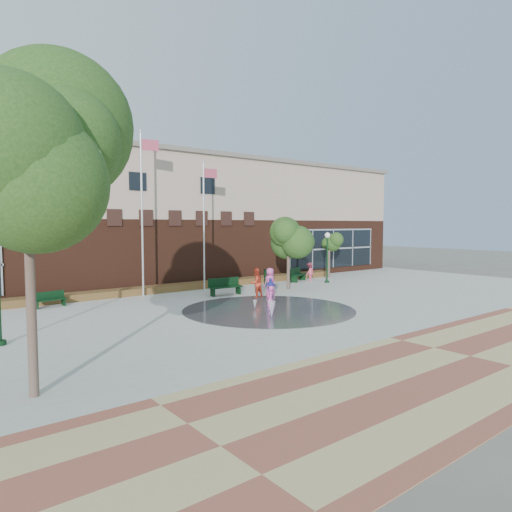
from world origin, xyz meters
TOP-DOWN VIEW (x-y plane):
  - ground at (0.00, 0.00)m, footprint 120.00×120.00m
  - plaza_concrete at (0.00, 4.00)m, footprint 46.00×18.00m
  - paver_band at (0.00, -7.00)m, footprint 46.00×6.00m
  - splash_pad at (0.00, 3.00)m, footprint 8.40×8.40m
  - library_building at (0.00, 17.48)m, footprint 44.40×10.40m
  - flower_bed at (0.00, 11.60)m, footprint 26.00×1.20m
  - flagpole_left at (-2.97, 10.75)m, footprint 1.10×0.32m
  - flagpole_right at (1.03, 10.51)m, footprint 1.00×0.21m
  - lamp_right at (9.91, 8.38)m, footprint 0.38×0.38m
  - bench_left at (-8.23, 10.33)m, footprint 1.65×0.68m
  - bench_mid at (0.92, 8.08)m, footprint 2.09×0.76m
  - bench_right at (8.79, 10.22)m, footprint 2.04×1.34m
  - trash_can at (5.90, 10.11)m, footprint 0.67×0.67m
  - tree_big_left at (-11.67, -2.11)m, footprint 5.26×5.26m
  - tree_mid at (5.52, 7.66)m, footprint 2.79×2.79m
  - tree_small_right at (12.52, 10.61)m, footprint 2.05×2.05m
  - water_jet_a at (-1.15, 1.41)m, footprint 0.38×0.38m
  - water_jet_b at (-0.49, 3.47)m, footprint 0.20×0.20m
  - child_splash at (-0.62, 2.14)m, footprint 0.57×0.49m
  - adult_red at (1.80, 6.28)m, footprint 0.86×0.69m
  - adult_pink at (2.94, 6.40)m, footprint 0.82×0.54m
  - child_blue at (2.37, 5.67)m, footprint 0.69×0.67m
  - person_bench at (9.59, 9.79)m, footprint 1.00×0.74m

SIDE VIEW (x-z plane):
  - ground at x=0.00m, z-range 0.00..0.00m
  - flower_bed at x=0.00m, z-range -0.20..0.20m
  - water_jet_a at x=-1.15m, z-range -0.37..0.37m
  - water_jet_b at x=-0.49m, z-range -0.23..0.23m
  - plaza_concrete at x=0.00m, z-range 0.00..0.01m
  - paver_band at x=0.00m, z-range 0.00..0.01m
  - splash_pad at x=0.00m, z-range 0.00..0.01m
  - bench_left at x=-8.23m, z-range -0.14..0.66m
  - bench_right at x=8.79m, z-range -0.18..0.82m
  - bench_mid at x=0.92m, z-range -0.18..0.85m
  - trash_can at x=5.90m, z-range 0.01..1.11m
  - child_blue at x=2.37m, z-range 0.00..1.16m
  - child_splash at x=-0.62m, z-range 0.00..1.34m
  - person_bench at x=9.59m, z-range 0.00..1.39m
  - adult_pink at x=2.94m, z-range 0.00..1.64m
  - adult_red at x=1.80m, z-range 0.00..1.70m
  - lamp_right at x=9.91m, z-range 0.44..4.04m
  - tree_small_right at x=12.52m, z-range 0.81..4.32m
  - tree_mid at x=5.52m, z-range 1.07..5.78m
  - flagpole_right at x=1.03m, z-range 0.48..8.60m
  - library_building at x=0.00m, z-range 0.04..9.24m
  - flagpole_left at x=-2.97m, z-range 0.54..10.11m
  - tree_big_left at x=-11.67m, z-range 1.81..10.21m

